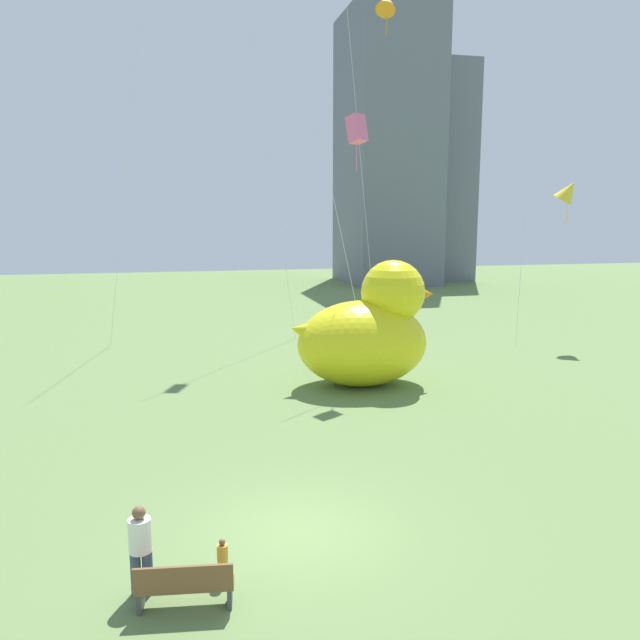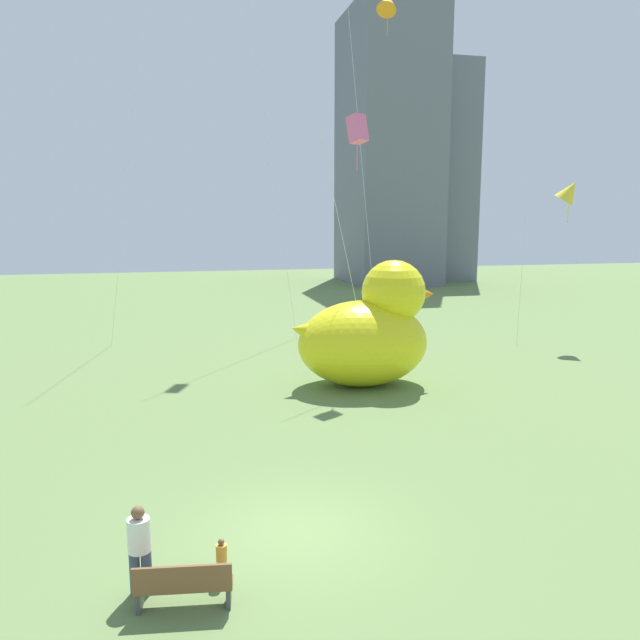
{
  "view_description": "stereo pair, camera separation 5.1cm",
  "coord_description": "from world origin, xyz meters",
  "views": [
    {
      "loc": [
        -2.5,
        -12.55,
        6.85
      ],
      "look_at": [
        1.61,
        4.61,
        3.95
      ],
      "focal_mm": 34.83,
      "sensor_mm": 36.0,
      "label": 1
    },
    {
      "loc": [
        -2.45,
        -12.56,
        6.85
      ],
      "look_at": [
        1.61,
        4.61,
        3.95
      ],
      "focal_mm": 34.83,
      "sensor_mm": 36.0,
      "label": 2
    }
  ],
  "objects": [
    {
      "name": "ground_plane",
      "position": [
        0.0,
        0.0,
        0.0
      ],
      "size": [
        140.0,
        140.0,
        0.0
      ],
      "primitive_type": "plane",
      "color": "#647F47"
    },
    {
      "name": "park_bench",
      "position": [
        -2.49,
        -2.26,
        0.48
      ],
      "size": [
        1.77,
        0.68,
        0.9
      ],
      "color": "brown",
      "rests_on": "ground"
    },
    {
      "name": "person_adult",
      "position": [
        -3.24,
        -1.57,
        0.94
      ],
      "size": [
        0.42,
        0.42,
        1.71
      ],
      "color": "#38476B",
      "rests_on": "ground"
    },
    {
      "name": "person_child",
      "position": [
        -1.76,
        -1.53,
        0.48
      ],
      "size": [
        0.21,
        0.21,
        0.87
      ],
      "color": "silver",
      "rests_on": "ground"
    },
    {
      "name": "giant_inflatable_duck",
      "position": [
        5.26,
        11.41,
        2.2
      ],
      "size": [
        6.24,
        4.0,
        5.17
      ],
      "color": "yellow",
      "rests_on": "ground"
    },
    {
      "name": "city_skyline",
      "position": [
        0.01,
        53.37,
        12.86
      ],
      "size": [
        67.23,
        14.87,
        31.13
      ],
      "color": "slate",
      "rests_on": "ground"
    },
    {
      "name": "kite_orange",
      "position": [
        9.55,
        22.0,
        18.47
      ],
      "size": [
        2.9,
        3.01,
        19.3
      ],
      "color": "silver",
      "rests_on": "ground"
    },
    {
      "name": "kite_yellow",
      "position": [
        18.53,
        17.58,
        8.28
      ],
      "size": [
        4.03,
        4.0,
        9.05
      ],
      "color": "silver",
      "rests_on": "ground"
    },
    {
      "name": "kite_pink",
      "position": [
        5.16,
        12.93,
        10.43
      ],
      "size": [
        2.18,
        2.23,
        11.11
      ],
      "color": "silver",
      "rests_on": "ground"
    }
  ]
}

